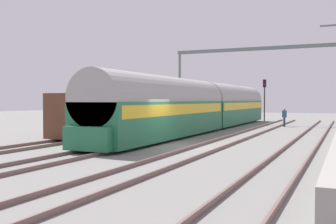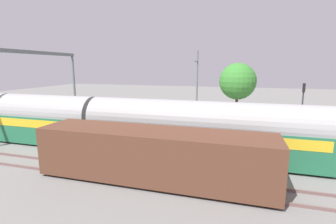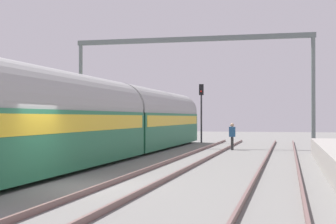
{
  "view_description": "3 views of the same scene",
  "coord_description": "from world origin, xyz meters",
  "px_view_note": "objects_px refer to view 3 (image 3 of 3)",
  "views": [
    {
      "loc": [
        8.55,
        -19.56,
        2.45
      ],
      "look_at": [
        -2.14,
        4.28,
        1.67
      ],
      "focal_mm": 42.86,
      "sensor_mm": 36.0,
      "label": 1
    },
    {
      "loc": [
        -18.62,
        1.04,
        6.27
      ],
      "look_at": [
        1.51,
        6.93,
        2.4
      ],
      "focal_mm": 26.47,
      "sensor_mm": 36.0,
      "label": 2
    },
    {
      "loc": [
        6.78,
        -14.51,
        2.11
      ],
      "look_at": [
        -1.07,
        18.89,
        2.46
      ],
      "focal_mm": 54.91,
      "sensor_mm": 36.0,
      "label": 3
    }
  ],
  "objects_px": {
    "person_crossing": "(232,134)",
    "catenary_gantry": "(191,63)",
    "passenger_train": "(118,120)",
    "railway_signal_far": "(201,105)"
  },
  "relations": [
    {
      "from": "railway_signal_far",
      "to": "person_crossing",
      "type": "bearing_deg",
      "value": -68.45
    },
    {
      "from": "passenger_train",
      "to": "catenary_gantry",
      "type": "bearing_deg",
      "value": 77.55
    },
    {
      "from": "person_crossing",
      "to": "railway_signal_far",
      "type": "relative_size",
      "value": 0.36
    },
    {
      "from": "person_crossing",
      "to": "catenary_gantry",
      "type": "bearing_deg",
      "value": -44.74
    },
    {
      "from": "passenger_train",
      "to": "railway_signal_far",
      "type": "distance_m",
      "value": 15.71
    },
    {
      "from": "passenger_train",
      "to": "person_crossing",
      "type": "distance_m",
      "value": 8.69
    },
    {
      "from": "person_crossing",
      "to": "railway_signal_far",
      "type": "xyz_separation_m",
      "value": [
        -3.48,
        8.81,
        2.07
      ]
    },
    {
      "from": "passenger_train",
      "to": "railway_signal_far",
      "type": "bearing_deg",
      "value": 82.97
    },
    {
      "from": "railway_signal_far",
      "to": "catenary_gantry",
      "type": "relative_size",
      "value": 0.28
    },
    {
      "from": "passenger_train",
      "to": "catenary_gantry",
      "type": "xyz_separation_m",
      "value": [
        2.14,
        9.69,
        3.97
      ]
    }
  ]
}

